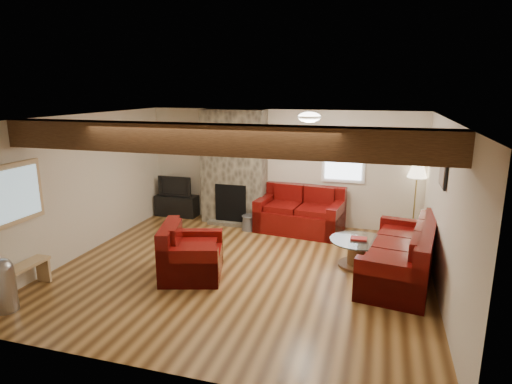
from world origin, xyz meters
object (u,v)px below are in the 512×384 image
(television, at_px, (176,186))
(loveseat, at_px, (300,210))
(tv_cabinet, at_px, (177,206))
(armchair_red, at_px, (192,250))
(coffee_table, at_px, (358,253))
(sofa_three, at_px, (400,250))
(floor_lamp, at_px, (417,175))

(television, bearing_deg, loveseat, -5.73)
(loveseat, xyz_separation_m, tv_cabinet, (-2.99, 0.30, -0.22))
(loveseat, bearing_deg, tv_cabinet, -178.87)
(armchair_red, relative_size, coffee_table, 1.09)
(sofa_three, bearing_deg, armchair_red, -65.70)
(sofa_three, relative_size, floor_lamp, 1.54)
(sofa_three, height_order, loveseat, loveseat)
(sofa_three, relative_size, tv_cabinet, 2.35)
(coffee_table, height_order, television, television)
(sofa_three, height_order, coffee_table, sofa_three)
(television, relative_size, floor_lamp, 0.54)
(television, bearing_deg, floor_lamp, 0.22)
(coffee_table, bearing_deg, television, 156.89)
(sofa_three, bearing_deg, loveseat, -123.42)
(sofa_three, distance_m, armchair_red, 3.31)
(tv_cabinet, bearing_deg, floor_lamp, 0.22)
(tv_cabinet, relative_size, television, 1.20)
(sofa_three, relative_size, armchair_red, 2.20)
(sofa_three, bearing_deg, tv_cabinet, -103.87)
(loveseat, bearing_deg, floor_lamp, 14.92)
(loveseat, distance_m, armchair_red, 2.92)
(floor_lamp, bearing_deg, television, -179.78)
(loveseat, distance_m, television, 3.01)
(sofa_three, relative_size, coffee_table, 2.40)
(armchair_red, distance_m, coffee_table, 2.77)
(loveseat, height_order, coffee_table, loveseat)
(loveseat, xyz_separation_m, coffee_table, (1.29, -1.52, -0.23))
(tv_cabinet, bearing_deg, sofa_three, -22.77)
(armchair_red, xyz_separation_m, coffee_table, (2.53, 1.12, -0.19))
(tv_cabinet, distance_m, floor_lamp, 5.35)
(armchair_red, distance_m, floor_lamp, 4.67)
(armchair_red, bearing_deg, loveseat, -41.77)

